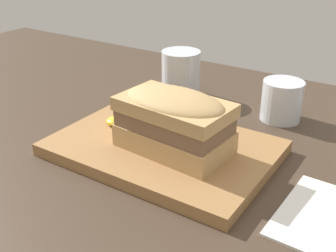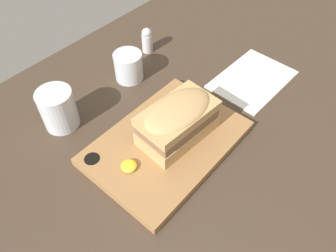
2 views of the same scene
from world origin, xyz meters
TOP-DOWN VIEW (x-y plane):
  - dining_table at (0.00, 0.00)cm, footprint 177.34×97.48cm
  - serving_board at (-0.39, 2.35)cm, footprint 33.50×23.29cm
  - sandwich at (2.46, 1.45)cm, footprint 17.25×10.77cm
  - mustard_dollop at (-10.37, 3.33)cm, footprint 3.25×3.25cm
  - water_glass at (-10.76, 24.93)cm, footprint 7.93×7.93cm
  - wine_glass at (10.93, 24.78)cm, footprint 7.37×7.37cm
  - napkin at (31.30, -0.50)cm, footprint 22.33×15.90cm
  - salt_shaker at (22.74, 29.28)cm, footprint 3.05×3.05cm

SIDE VIEW (x-z plane):
  - dining_table at x=0.00cm, z-range 0.00..2.00cm
  - napkin at x=31.30cm, z-range 2.00..2.40cm
  - serving_board at x=-0.39cm, z-range 1.98..3.98cm
  - mustard_dollop at x=-10.37cm, z-range 3.96..5.26cm
  - wine_glass at x=10.93cm, z-range 1.85..9.26cm
  - salt_shaker at x=22.74cm, z-range 2.06..9.37cm
  - water_glass at x=-10.76cm, z-range 1.38..10.85cm
  - sandwich at x=2.46cm, z-range 4.31..13.62cm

